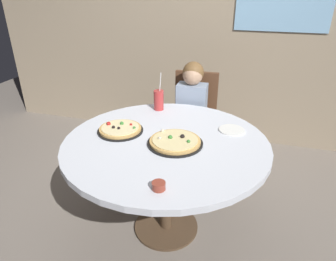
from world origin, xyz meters
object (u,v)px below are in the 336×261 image
Objects in this scene: pizza_veggie at (175,142)px; pizza_cheese at (120,129)px; plate_small at (232,130)px; soda_cup at (159,100)px; diner_child at (189,130)px; dining_table at (166,152)px; chair_wooden at (193,117)px; sauce_bowl at (159,186)px.

pizza_cheese is (-0.41, 0.07, 0.00)m from pizza_veggie.
soda_cup is at bearing 159.16° from plate_small.
diner_child reaches higher than soda_cup.
pizza_cheese is at bearing -162.88° from plate_small.
dining_table is 0.49m from plate_small.
chair_wooden is at bearing 63.06° from soda_cup.
chair_wooden reaches higher than pizza_cheese.
plate_small reaches higher than dining_table.
plate_small is (0.33, 0.30, -0.01)m from pizza_veggie.
soda_cup is 4.40× the size of sauce_bowl.
chair_wooden reaches higher than sauce_bowl.
chair_wooden is at bearing 94.37° from pizza_veggie.
chair_wooden is at bearing 122.09° from plate_small.
plate_small is (0.61, -0.23, -0.08)m from soda_cup.
diner_child is 0.82m from pizza_cheese.
chair_wooden is 3.00× the size of pizza_cheese.
soda_cup reaches higher than pizza_cheese.
plate_small is at bearing 34.03° from dining_table.
plate_small is (0.29, 0.78, -0.02)m from sauce_bowl.
plate_small is at bearing -57.91° from chair_wooden.
chair_wooden is at bearing 94.66° from sauce_bowl.
diner_child reaches higher than pizza_cheese.
chair_wooden is 0.19m from diner_child.
chair_wooden is (-0.00, 0.91, -0.14)m from dining_table.
diner_child reaches higher than chair_wooden.
diner_child reaches higher than dining_table.
pizza_veggie is 0.60m from soda_cup.
dining_table is 0.36m from pizza_cheese.
soda_cup is at bearing 112.69° from dining_table.
dining_table is 4.27× the size of pizza_cheese.
sauce_bowl is 0.83m from plate_small.
pizza_veggie is at bearing 95.23° from sauce_bowl.
plate_small is at bearing -20.84° from soda_cup.
pizza_veggie is at bearing -85.63° from chair_wooden.
dining_table is 0.92m from chair_wooden.
soda_cup is 1.06m from sauce_bowl.
diner_child is at bearing 46.97° from soda_cup.
soda_cup is 1.71× the size of plate_small.
diner_child reaches higher than pizza_veggie.
dining_table is at bearing -89.87° from chair_wooden.
pizza_veggie is (0.07, -0.76, 0.28)m from diner_child.
pizza_cheese is (-0.34, -0.87, 0.24)m from chair_wooden.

